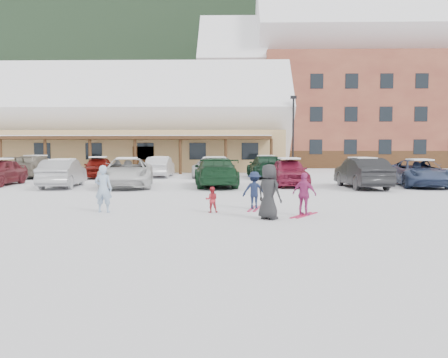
{
  "coord_description": "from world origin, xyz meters",
  "views": [
    {
      "loc": [
        0.62,
        -13.69,
        2.03
      ],
      "look_at": [
        0.3,
        1.0,
        1.0
      ],
      "focal_mm": 35.0,
      "sensor_mm": 36.0,
      "label": 1
    }
  ],
  "objects_px": {
    "adult_skier": "(103,189)",
    "parked_car_1": "(63,173)",
    "alpine_hotel": "(351,92)",
    "lamp_post": "(293,130)",
    "parked_car_6": "(419,173)",
    "parked_car_8": "(98,167)",
    "parked_car_10": "(211,167)",
    "child_magenta": "(304,194)",
    "parked_car_2": "(127,173)",
    "day_lodge": "(133,128)",
    "child_navy": "(254,190)",
    "parked_car_11": "(266,167)",
    "parked_car_4": "(289,172)",
    "parked_car_3": "(216,172)",
    "bystander_dark": "(269,192)",
    "parked_car_5": "(362,173)",
    "toddler_red": "(212,200)",
    "parked_car_9": "(160,167)",
    "parked_car_7": "(36,167)"
  },
  "relations": [
    {
      "from": "parked_car_8",
      "to": "parked_car_10",
      "type": "distance_m",
      "value": 7.8
    },
    {
      "from": "child_navy",
      "to": "parked_car_2",
      "type": "relative_size",
      "value": 0.23
    },
    {
      "from": "toddler_red",
      "to": "parked_car_3",
      "type": "bearing_deg",
      "value": -93.41
    },
    {
      "from": "toddler_red",
      "to": "child_magenta",
      "type": "bearing_deg",
      "value": 163.24
    },
    {
      "from": "parked_car_2",
      "to": "alpine_hotel",
      "type": "bearing_deg",
      "value": 47.01
    },
    {
      "from": "child_magenta",
      "to": "adult_skier",
      "type": "bearing_deg",
      "value": 29.45
    },
    {
      "from": "parked_car_3",
      "to": "parked_car_11",
      "type": "relative_size",
      "value": 1.01
    },
    {
      "from": "lamp_post",
      "to": "parked_car_2",
      "type": "bearing_deg",
      "value": -127.19
    },
    {
      "from": "parked_car_8",
      "to": "parked_car_10",
      "type": "relative_size",
      "value": 0.84
    },
    {
      "from": "alpine_hotel",
      "to": "toddler_red",
      "type": "distance_m",
      "value": 41.4
    },
    {
      "from": "parked_car_9",
      "to": "parked_car_10",
      "type": "relative_size",
      "value": 0.86
    },
    {
      "from": "day_lodge",
      "to": "parked_car_3",
      "type": "distance_m",
      "value": 20.58
    },
    {
      "from": "child_magenta",
      "to": "parked_car_11",
      "type": "relative_size",
      "value": 0.25
    },
    {
      "from": "toddler_red",
      "to": "child_magenta",
      "type": "distance_m",
      "value": 2.9
    },
    {
      "from": "parked_car_8",
      "to": "child_magenta",
      "type": "bearing_deg",
      "value": -64.16
    },
    {
      "from": "adult_skier",
      "to": "parked_car_1",
      "type": "relative_size",
      "value": 0.34
    },
    {
      "from": "parked_car_7",
      "to": "parked_car_8",
      "type": "bearing_deg",
      "value": 177.87
    },
    {
      "from": "parked_car_3",
      "to": "parked_car_11",
      "type": "height_order",
      "value": "parked_car_3"
    },
    {
      "from": "lamp_post",
      "to": "parked_car_11",
      "type": "bearing_deg",
      "value": -112.38
    },
    {
      "from": "alpine_hotel",
      "to": "lamp_post",
      "type": "relative_size",
      "value": 4.91
    },
    {
      "from": "parked_car_5",
      "to": "parked_car_11",
      "type": "xyz_separation_m",
      "value": [
        -4.39,
        7.5,
        -0.0
      ]
    },
    {
      "from": "lamp_post",
      "to": "parked_car_4",
      "type": "height_order",
      "value": "lamp_post"
    },
    {
      "from": "parked_car_1",
      "to": "parked_car_6",
      "type": "distance_m",
      "value": 18.93
    },
    {
      "from": "parked_car_3",
      "to": "parked_car_10",
      "type": "distance_m",
      "value": 7.35
    },
    {
      "from": "parked_car_9",
      "to": "adult_skier",
      "type": "bearing_deg",
      "value": 92.95
    },
    {
      "from": "alpine_hotel",
      "to": "parked_car_8",
      "type": "distance_m",
      "value": 32.61
    },
    {
      "from": "alpine_hotel",
      "to": "parked_car_4",
      "type": "xyz_separation_m",
      "value": [
        -10.64,
        -27.95,
        -7.88
      ]
    },
    {
      "from": "child_magenta",
      "to": "child_navy",
      "type": "bearing_deg",
      "value": -10.17
    },
    {
      "from": "adult_skier",
      "to": "parked_car_5",
      "type": "bearing_deg",
      "value": -139.23
    },
    {
      "from": "alpine_hotel",
      "to": "parked_car_3",
      "type": "relative_size",
      "value": 5.85
    },
    {
      "from": "adult_skier",
      "to": "parked_car_1",
      "type": "bearing_deg",
      "value": -60.5
    },
    {
      "from": "alpine_hotel",
      "to": "lamp_post",
      "type": "bearing_deg",
      "value": -120.13
    },
    {
      "from": "parked_car_6",
      "to": "parked_car_10",
      "type": "distance_m",
      "value": 13.52
    },
    {
      "from": "alpine_hotel",
      "to": "parked_car_9",
      "type": "distance_m",
      "value": 29.16
    },
    {
      "from": "child_magenta",
      "to": "parked_car_4",
      "type": "bearing_deg",
      "value": -60.36
    },
    {
      "from": "adult_skier",
      "to": "parked_car_2",
      "type": "bearing_deg",
      "value": -79.7
    },
    {
      "from": "parked_car_10",
      "to": "toddler_red",
      "type": "bearing_deg",
      "value": -86.68
    },
    {
      "from": "child_navy",
      "to": "bystander_dark",
      "type": "relative_size",
      "value": 0.79
    },
    {
      "from": "parked_car_3",
      "to": "parked_car_7",
      "type": "distance_m",
      "value": 14.53
    },
    {
      "from": "child_navy",
      "to": "parked_car_10",
      "type": "distance_m",
      "value": 16.18
    },
    {
      "from": "alpine_hotel",
      "to": "parked_car_11",
      "type": "xyz_separation_m",
      "value": [
        -11.42,
        -21.62,
        -7.86
      ]
    },
    {
      "from": "day_lodge",
      "to": "toddler_red",
      "type": "xyz_separation_m",
      "value": [
        8.93,
        -27.92,
        -3.53
      ]
    },
    {
      "from": "parked_car_7",
      "to": "parked_car_3",
      "type": "bearing_deg",
      "value": 151.1
    },
    {
      "from": "parked_car_9",
      "to": "parked_car_10",
      "type": "height_order",
      "value": "parked_car_9"
    },
    {
      "from": "day_lodge",
      "to": "parked_car_10",
      "type": "bearing_deg",
      "value": -54.11
    },
    {
      "from": "day_lodge",
      "to": "child_navy",
      "type": "relative_size",
      "value": 23.15
    },
    {
      "from": "parked_car_7",
      "to": "parked_car_10",
      "type": "distance_m",
      "value": 12.18
    },
    {
      "from": "child_magenta",
      "to": "bystander_dark",
      "type": "height_order",
      "value": "bystander_dark"
    },
    {
      "from": "adult_skier",
      "to": "parked_car_7",
      "type": "xyz_separation_m",
      "value": [
        -9.65,
        16.41,
        0.02
      ]
    },
    {
      "from": "parked_car_2",
      "to": "parked_car_1",
      "type": "bearing_deg",
      "value": 174.02
    }
  ]
}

